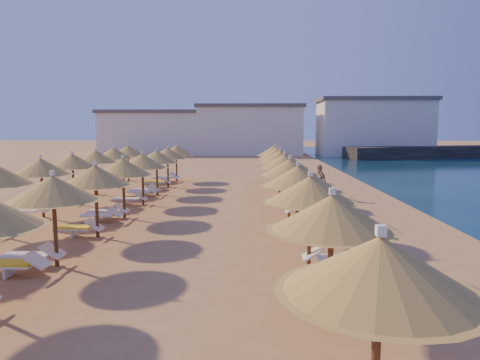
{
  "coord_description": "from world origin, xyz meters",
  "views": [
    {
      "loc": [
        1.91,
        -17.91,
        4.02
      ],
      "look_at": [
        1.27,
        4.0,
        1.3
      ],
      "focal_mm": 32.0,
      "sensor_mm": 36.0,
      "label": 1
    }
  ],
  "objects_px": {
    "jetty": "(452,152)",
    "parasol_row_east": "(293,172)",
    "beachgoer_c": "(319,181)",
    "beachgoer_b": "(312,192)",
    "parasol_row_west": "(110,172)",
    "beachgoer_a": "(316,197)"
  },
  "relations": [
    {
      "from": "parasol_row_east",
      "to": "parasol_row_west",
      "type": "bearing_deg",
      "value": 180.0
    },
    {
      "from": "jetty",
      "to": "parasol_row_west",
      "type": "xyz_separation_m",
      "value": [
        -32.32,
        -40.94,
        1.49
      ]
    },
    {
      "from": "jetty",
      "to": "beachgoer_c",
      "type": "bearing_deg",
      "value": -139.04
    },
    {
      "from": "jetty",
      "to": "parasol_row_east",
      "type": "relative_size",
      "value": 0.93
    },
    {
      "from": "jetty",
      "to": "beachgoer_b",
      "type": "relative_size",
      "value": 19.25
    },
    {
      "from": "beachgoer_a",
      "to": "beachgoer_c",
      "type": "bearing_deg",
      "value": -173.14
    },
    {
      "from": "jetty",
      "to": "beachgoer_c",
      "type": "xyz_separation_m",
      "value": [
        -22.86,
        -33.64,
        0.21
      ]
    },
    {
      "from": "parasol_row_east",
      "to": "beachgoer_b",
      "type": "distance_m",
      "value": 5.0
    },
    {
      "from": "jetty",
      "to": "beachgoer_a",
      "type": "xyz_separation_m",
      "value": [
        -23.8,
        -38.75,
        0.15
      ]
    },
    {
      "from": "parasol_row_west",
      "to": "beachgoer_b",
      "type": "height_order",
      "value": "parasol_row_west"
    },
    {
      "from": "jetty",
      "to": "parasol_row_west",
      "type": "bearing_deg",
      "value": -143.13
    },
    {
      "from": "beachgoer_c",
      "to": "beachgoer_b",
      "type": "height_order",
      "value": "beachgoer_c"
    },
    {
      "from": "beachgoer_a",
      "to": "beachgoer_b",
      "type": "bearing_deg",
      "value": -166.77
    },
    {
      "from": "beachgoer_a",
      "to": "parasol_row_west",
      "type": "bearing_deg",
      "value": -58.34
    },
    {
      "from": "parasol_row_west",
      "to": "beachgoer_c",
      "type": "bearing_deg",
      "value": 37.66
    },
    {
      "from": "parasol_row_west",
      "to": "beachgoer_c",
      "type": "relative_size",
      "value": 16.79
    },
    {
      "from": "parasol_row_east",
      "to": "beachgoer_a",
      "type": "xyz_separation_m",
      "value": [
        1.23,
        2.19,
        -1.34
      ]
    },
    {
      "from": "beachgoer_c",
      "to": "jetty",
      "type": "bearing_deg",
      "value": 117.08
    },
    {
      "from": "jetty",
      "to": "parasol_row_east",
      "type": "height_order",
      "value": "parasol_row_east"
    },
    {
      "from": "parasol_row_east",
      "to": "beachgoer_c",
      "type": "bearing_deg",
      "value": 73.48
    },
    {
      "from": "beachgoer_a",
      "to": "beachgoer_b",
      "type": "height_order",
      "value": "beachgoer_a"
    },
    {
      "from": "beachgoer_c",
      "to": "beachgoer_a",
      "type": "distance_m",
      "value": 5.19
    }
  ]
}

